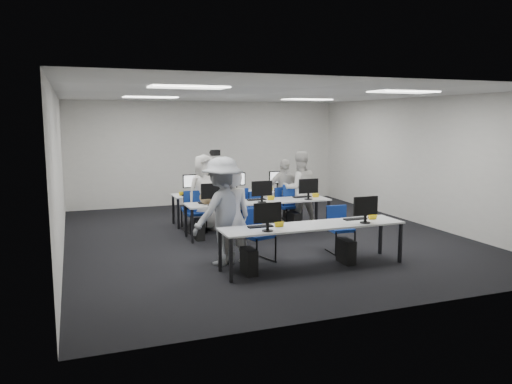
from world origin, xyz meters
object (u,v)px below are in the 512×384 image
object	(u,v)px
desk_front	(313,228)
chair_2	(195,221)
chair_0	(258,245)
chair_6	(252,214)
chair_7	(290,211)
chair_3	(245,216)
chair_4	(287,214)
student_1	(299,188)
student_2	(205,193)
student_3	(284,191)
desk_mid	(259,203)
chair_5	(192,217)
photographer	(223,211)
chair_1	(340,238)
student_0	(232,217)

from	to	relation	value
desk_front	chair_2	bearing A→B (deg)	111.30
chair_0	chair_6	size ratio (longest dim) A/B	1.10
chair_7	chair_3	bearing A→B (deg)	-166.97
chair_3	chair_4	bearing A→B (deg)	-20.06
chair_6	student_1	distance (m)	1.27
chair_6	student_2	size ratio (longest dim) A/B	0.49
chair_4	student_3	bearing A→B (deg)	64.09
desk_mid	chair_6	size ratio (longest dim) A/B	3.82
chair_5	chair_7	xyz separation A→B (m)	(2.34, -0.19, 0.02)
chair_0	photographer	world-z (taller)	photographer
chair_4	student_1	size ratio (longest dim) A/B	0.51
chair_7	chair_1	bearing A→B (deg)	-83.18
chair_2	chair_6	xyz separation A→B (m)	(1.43, 0.27, 0.00)
chair_3	chair_6	xyz separation A→B (m)	(0.25, 0.26, -0.02)
chair_2	student_0	distance (m)	2.64
chair_5	chair_7	size ratio (longest dim) A/B	0.94
chair_4	student_3	distance (m)	0.56
chair_3	student_0	xyz separation A→B (m)	(-1.13, -2.59, 0.55)
chair_2	chair_4	bearing A→B (deg)	-10.24
chair_6	chair_7	bearing A→B (deg)	-24.19
student_1	photographer	world-z (taller)	photographer
chair_4	student_1	world-z (taller)	student_1
chair_6	student_2	distance (m)	1.32
chair_3	desk_mid	bearing A→B (deg)	-98.64
chair_4	desk_front	bearing A→B (deg)	-123.35
chair_6	student_3	bearing A→B (deg)	-16.23
chair_2	student_2	size ratio (longest dim) A/B	0.48
chair_1	chair_6	world-z (taller)	chair_1
chair_1	student_0	xyz separation A→B (m)	(-2.12, 0.01, 0.55)
student_3	chair_3	bearing A→B (deg)	-169.83
chair_4	student_2	distance (m)	2.02
chair_7	student_2	xyz separation A→B (m)	(-2.07, 0.07, 0.55)
desk_front	desk_mid	size ratio (longest dim) A/B	1.00
chair_7	student_1	distance (m)	0.61
desk_mid	chair_3	size ratio (longest dim) A/B	3.57
chair_6	student_0	xyz separation A→B (m)	(-1.38, -2.85, 0.56)
chair_1	chair_2	size ratio (longest dim) A/B	1.05
desk_front	student_1	distance (m)	3.38
student_1	chair_1	bearing A→B (deg)	87.10
student_1	chair_4	bearing A→B (deg)	-3.64
chair_1	photographer	distance (m)	2.38
chair_1	chair_2	distance (m)	3.38
chair_1	chair_7	xyz separation A→B (m)	(0.16, 2.65, 0.04)
chair_6	student_1	world-z (taller)	student_1
desk_front	photographer	xyz separation A→B (m)	(-1.38, 0.70, 0.25)
chair_3	photographer	xyz separation A→B (m)	(-1.29, -2.56, 0.65)
chair_3	student_3	distance (m)	1.17
desk_mid	chair_6	world-z (taller)	chair_6
student_0	student_1	world-z (taller)	student_1
chair_3	student_1	size ratio (longest dim) A/B	0.51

